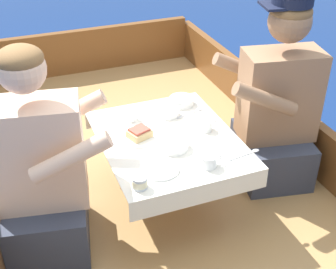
% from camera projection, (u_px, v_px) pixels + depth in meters
% --- Properties ---
extents(ground_plane, '(60.00, 60.00, 0.00)m').
position_uv_depth(ground_plane, '(160.00, 233.00, 2.81)').
color(ground_plane, navy).
extents(boat_deck, '(1.83, 3.43, 0.36)m').
position_uv_depth(boat_deck, '(160.00, 210.00, 2.72)').
color(boat_deck, '#A87F4C').
rests_on(boat_deck, ground_plane).
extents(gunwale_starboard, '(0.06, 3.43, 0.31)m').
position_uv_depth(gunwale_starboard, '(297.00, 132.00, 2.81)').
color(gunwale_starboard, brown).
rests_on(gunwale_starboard, boat_deck).
extents(bow_coaming, '(1.71, 0.06, 0.35)m').
position_uv_depth(bow_coaming, '(88.00, 50.00, 3.85)').
color(bow_coaming, brown).
rests_on(bow_coaming, boat_deck).
extents(cockpit_table, '(0.66, 0.80, 0.39)m').
position_uv_depth(cockpit_table, '(168.00, 145.00, 2.33)').
color(cockpit_table, '#B2B2B7').
rests_on(cockpit_table, boat_deck).
extents(person_port, '(0.58, 0.52, 1.00)m').
position_uv_depth(person_port, '(42.00, 174.00, 2.05)').
color(person_port, '#333847').
rests_on(person_port, boat_deck).
extents(person_starboard, '(0.58, 0.52, 1.05)m').
position_uv_depth(person_starboard, '(277.00, 108.00, 2.49)').
color(person_starboard, '#333847').
rests_on(person_starboard, boat_deck).
extents(plate_sandwich, '(0.18, 0.18, 0.01)m').
position_uv_depth(plate_sandwich, '(139.00, 138.00, 2.30)').
color(plate_sandwich, white).
rests_on(plate_sandwich, cockpit_table).
extents(plate_bread, '(0.18, 0.18, 0.01)m').
position_uv_depth(plate_bread, '(160.00, 169.00, 2.08)').
color(plate_bread, white).
rests_on(plate_bread, cockpit_table).
extents(sandwich, '(0.13, 0.12, 0.05)m').
position_uv_depth(sandwich, '(139.00, 133.00, 2.29)').
color(sandwich, tan).
rests_on(sandwich, plate_sandwich).
extents(bowl_port_near, '(0.11, 0.11, 0.04)m').
position_uv_depth(bowl_port_near, '(169.00, 112.00, 2.49)').
color(bowl_port_near, white).
rests_on(bowl_port_near, cockpit_table).
extents(bowl_starboard_near, '(0.14, 0.14, 0.04)m').
position_uv_depth(bowl_starboard_near, '(182.00, 101.00, 2.59)').
color(bowl_starboard_near, white).
rests_on(bowl_starboard_near, cockpit_table).
extents(bowl_center_far, '(0.15, 0.15, 0.04)m').
position_uv_depth(bowl_center_far, '(174.00, 144.00, 2.22)').
color(bowl_center_far, white).
rests_on(bowl_center_far, cockpit_table).
extents(coffee_cup_port, '(0.10, 0.07, 0.05)m').
position_uv_depth(coffee_cup_port, '(206.00, 125.00, 2.36)').
color(coffee_cup_port, white).
rests_on(coffee_cup_port, cockpit_table).
extents(coffee_cup_starboard, '(0.09, 0.06, 0.06)m').
position_uv_depth(coffee_cup_starboard, '(131.00, 115.00, 2.44)').
color(coffee_cup_starboard, white).
rests_on(coffee_cup_starboard, cockpit_table).
extents(coffee_cup_center, '(0.11, 0.08, 0.06)m').
position_uv_depth(coffee_cup_center, '(209.00, 161.00, 2.09)').
color(coffee_cup_center, white).
rests_on(coffee_cup_center, cockpit_table).
extents(tin_can, '(0.07, 0.07, 0.05)m').
position_uv_depth(tin_can, '(140.00, 182.00, 1.96)').
color(tin_can, silver).
rests_on(tin_can, cockpit_table).
extents(utensil_fork_port, '(0.16, 0.11, 0.00)m').
position_uv_depth(utensil_fork_port, '(117.00, 141.00, 2.28)').
color(utensil_fork_port, silver).
rests_on(utensil_fork_port, cockpit_table).
extents(utensil_spoon_center, '(0.17, 0.04, 0.01)m').
position_uv_depth(utensil_spoon_center, '(248.00, 153.00, 2.19)').
color(utensil_spoon_center, silver).
rests_on(utensil_spoon_center, cockpit_table).
extents(utensil_spoon_starboard, '(0.17, 0.06, 0.01)m').
position_uv_depth(utensil_spoon_starboard, '(193.00, 112.00, 2.53)').
color(utensil_spoon_starboard, silver).
rests_on(utensil_spoon_starboard, cockpit_table).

